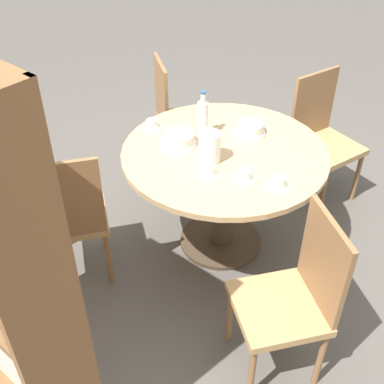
# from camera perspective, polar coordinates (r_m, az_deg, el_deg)

# --- Properties ---
(ground_plane) EXTENTS (14.00, 14.00, 0.00)m
(ground_plane) POSITION_cam_1_polar(r_m,az_deg,el_deg) (3.38, 3.37, -5.88)
(ground_plane) COLOR #56514C
(dining_table) EXTENTS (1.25, 1.25, 0.75)m
(dining_table) POSITION_cam_1_polar(r_m,az_deg,el_deg) (3.02, 3.76, 2.15)
(dining_table) COLOR #473828
(dining_table) RESTS_ON ground_plane
(chair_a) EXTENTS (0.59, 0.59, 0.95)m
(chair_a) POSITION_cam_1_polar(r_m,az_deg,el_deg) (3.83, -1.63, 9.06)
(chair_a) COLOR olive
(chair_a) RESTS_ON ground_plane
(chair_b) EXTENTS (0.59, 0.59, 0.95)m
(chair_b) POSITION_cam_1_polar(r_m,az_deg,el_deg) (2.91, -14.22, -2.69)
(chair_b) COLOR olive
(chair_b) RESTS_ON ground_plane
(chair_c) EXTENTS (0.59, 0.59, 0.95)m
(chair_c) POSITION_cam_1_polar(r_m,az_deg,el_deg) (2.43, 11.82, -12.04)
(chair_c) COLOR olive
(chair_c) RESTS_ON ground_plane
(chair_d) EXTENTS (0.52, 0.52, 0.95)m
(chair_d) POSITION_cam_1_polar(r_m,az_deg,el_deg) (3.68, 15.15, 6.38)
(chair_d) COLOR olive
(chair_d) RESTS_ON ground_plane
(coffee_pot) EXTENTS (0.13, 0.13, 0.22)m
(coffee_pot) POSITION_cam_1_polar(r_m,az_deg,el_deg) (2.77, 2.10, 5.48)
(coffee_pot) COLOR white
(coffee_pot) RESTS_ON dining_table
(water_bottle) EXTENTS (0.07, 0.07, 0.30)m
(water_bottle) POSITION_cam_1_polar(r_m,az_deg,el_deg) (3.02, 1.30, 8.83)
(water_bottle) COLOR silver
(water_bottle) RESTS_ON dining_table
(cake_main) EXTENTS (0.23, 0.23, 0.07)m
(cake_main) POSITION_cam_1_polar(r_m,az_deg,el_deg) (2.96, -1.67, 6.28)
(cake_main) COLOR white
(cake_main) RESTS_ON dining_table
(cake_second) EXTENTS (0.20, 0.20, 0.07)m
(cake_second) POSITION_cam_1_polar(r_m,az_deg,el_deg) (3.09, 6.96, 7.45)
(cake_second) COLOR white
(cake_second) RESTS_ON dining_table
(cup_a) EXTENTS (0.13, 0.13, 0.06)m
(cup_a) POSITION_cam_1_polar(r_m,az_deg,el_deg) (2.67, 6.24, 1.89)
(cup_a) COLOR white
(cup_a) RESTS_ON dining_table
(cup_b) EXTENTS (0.13, 0.13, 0.06)m
(cup_b) POSITION_cam_1_polar(r_m,az_deg,el_deg) (2.64, 10.28, 1.07)
(cup_b) COLOR white
(cup_b) RESTS_ON dining_table
(cup_c) EXTENTS (0.13, 0.13, 0.06)m
(cup_c) POSITION_cam_1_polar(r_m,az_deg,el_deg) (3.14, -4.78, 7.89)
(cup_c) COLOR white
(cup_c) RESTS_ON dining_table
(cup_d) EXTENTS (0.13, 0.13, 0.06)m
(cup_d) POSITION_cam_1_polar(r_m,az_deg,el_deg) (2.69, 2.04, 2.44)
(cup_d) COLOR white
(cup_d) RESTS_ON dining_table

